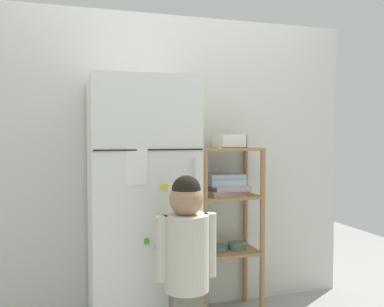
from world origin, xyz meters
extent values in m
cube|color=silver|center=(0.00, 0.33, 1.06)|extent=(2.68, 0.03, 2.11)
cube|color=white|center=(-0.30, 0.02, 0.81)|extent=(0.64, 0.57, 1.61)
cube|color=black|center=(-0.30, -0.27, 1.18)|extent=(0.63, 0.01, 0.01)
cylinder|color=silver|center=(-0.04, -0.29, 0.92)|extent=(0.02, 0.02, 0.42)
cube|color=white|center=(-0.37, -0.27, 1.09)|extent=(0.12, 0.01, 0.21)
cube|color=blue|center=(-0.24, -0.27, 0.46)|extent=(0.04, 0.01, 0.03)
cube|color=#53D233|center=(-0.23, -0.27, 0.79)|extent=(0.03, 0.01, 0.03)
cube|color=yellow|center=(-0.22, -0.27, 0.96)|extent=(0.04, 0.02, 0.04)
cube|color=#3DC31C|center=(-0.32, -0.27, 0.66)|extent=(0.03, 0.01, 0.03)
cube|color=#0B91CB|center=(-0.26, -0.27, 0.62)|extent=(0.03, 0.02, 0.02)
cylinder|color=beige|center=(-0.14, -0.46, 0.63)|extent=(0.24, 0.24, 0.41)
sphere|color=beige|center=(-0.14, -0.38, 0.83)|extent=(0.11, 0.11, 0.11)
sphere|color=#A87A5B|center=(-0.14, -0.46, 0.92)|extent=(0.18, 0.18, 0.18)
sphere|color=black|center=(-0.14, -0.46, 0.97)|extent=(0.16, 0.16, 0.16)
cylinder|color=beige|center=(-0.28, -0.46, 0.66)|extent=(0.07, 0.07, 0.35)
cylinder|color=beige|center=(-0.01, -0.46, 0.66)|extent=(0.07, 0.07, 0.35)
cylinder|color=#9E7247|center=(0.12, 0.00, 0.59)|extent=(0.04, 0.04, 1.17)
cylinder|color=#9E7247|center=(0.54, 0.00, 0.59)|extent=(0.04, 0.04, 1.17)
cylinder|color=#9E7247|center=(0.12, 0.28, 0.59)|extent=(0.04, 0.04, 1.17)
cylinder|color=#9E7247|center=(0.54, 0.28, 0.59)|extent=(0.04, 0.04, 1.17)
cube|color=#9E7247|center=(0.33, 0.14, 1.16)|extent=(0.44, 0.30, 0.02)
cube|color=#9E7247|center=(0.33, 0.14, 0.83)|extent=(0.44, 0.30, 0.02)
cube|color=#9E7247|center=(0.33, 0.14, 0.44)|extent=(0.44, 0.30, 0.02)
cube|color=#B293A3|center=(0.32, 0.14, 0.86)|extent=(0.26, 0.19, 0.03)
cube|color=#B293A3|center=(0.35, 0.13, 0.89)|extent=(0.26, 0.19, 0.03)
cube|color=#99B2C6|center=(0.32, 0.14, 0.93)|extent=(0.26, 0.19, 0.04)
cube|color=#99B2C6|center=(0.32, 0.15, 0.97)|extent=(0.26, 0.19, 0.03)
cylinder|color=#4C7266|center=(0.25, 0.14, 0.47)|extent=(0.15, 0.15, 0.04)
cylinder|color=#4C7266|center=(0.41, 0.14, 0.47)|extent=(0.13, 0.13, 0.05)
cube|color=white|center=(0.35, 0.15, 1.18)|extent=(0.19, 0.20, 0.01)
cube|color=white|center=(0.35, 0.06, 1.22)|extent=(0.19, 0.01, 0.09)
cube|color=white|center=(0.35, 0.25, 1.22)|extent=(0.19, 0.01, 0.09)
cube|color=white|center=(0.26, 0.15, 1.22)|extent=(0.01, 0.20, 0.09)
cube|color=white|center=(0.44, 0.15, 1.22)|extent=(0.01, 0.20, 0.09)
sphere|color=#C8492C|center=(0.32, 0.13, 1.21)|extent=(0.07, 0.07, 0.07)
sphere|color=#AB250D|center=(0.38, 0.13, 1.21)|extent=(0.06, 0.06, 0.06)
sphere|color=orange|center=(0.35, 0.18, 1.21)|extent=(0.06, 0.06, 0.06)
camera|label=1|loc=(-0.76, -2.59, 1.26)|focal=39.09mm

